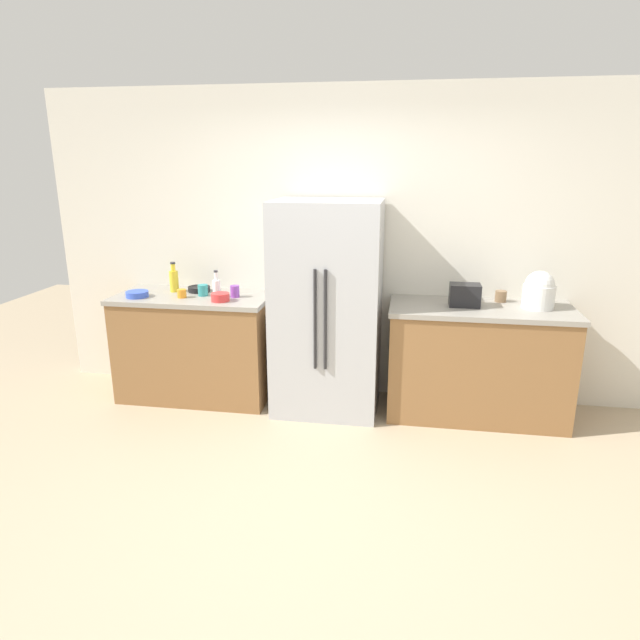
{
  "coord_description": "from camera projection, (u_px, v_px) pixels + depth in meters",
  "views": [
    {
      "loc": [
        0.49,
        -2.94,
        2.06
      ],
      "look_at": [
        -0.07,
        0.44,
        1.07
      ],
      "focal_mm": 30.93,
      "sensor_mm": 36.0,
      "label": 1
    }
  ],
  "objects": [
    {
      "name": "ground_plane",
      "position": [
        319.0,
        504.0,
        3.43
      ],
      "size": [
        10.97,
        10.97,
        0.0
      ],
      "primitive_type": "plane",
      "color": "tan"
    },
    {
      "name": "kitchen_back_panel",
      "position": [
        354.0,
        247.0,
        4.81
      ],
      "size": [
        5.48,
        0.1,
        2.67
      ],
      "primitive_type": "cube",
      "color": "silver",
      "rests_on": "ground_plane"
    },
    {
      "name": "counter_left",
      "position": [
        196.0,
        346.0,
        4.91
      ],
      "size": [
        1.35,
        0.66,
        0.94
      ],
      "color": "olive",
      "rests_on": "ground_plane"
    },
    {
      "name": "counter_right",
      "position": [
        477.0,
        361.0,
        4.53
      ],
      "size": [
        1.46,
        0.66,
        0.94
      ],
      "color": "olive",
      "rests_on": "ground_plane"
    },
    {
      "name": "refrigerator",
      "position": [
        327.0,
        308.0,
        4.57
      ],
      "size": [
        0.87,
        0.72,
        1.76
      ],
      "color": "#B2B5BA",
      "rests_on": "ground_plane"
    },
    {
      "name": "toaster",
      "position": [
        465.0,
        295.0,
        4.4
      ],
      "size": [
        0.24,
        0.17,
        0.18
      ],
      "primitive_type": "cube",
      "color": "black",
      "rests_on": "counter_right"
    },
    {
      "name": "rice_cooker",
      "position": [
        539.0,
        291.0,
        4.33
      ],
      "size": [
        0.25,
        0.25,
        0.3
      ],
      "color": "white",
      "rests_on": "counter_right"
    },
    {
      "name": "bottle_a",
      "position": [
        217.0,
        287.0,
        4.68
      ],
      "size": [
        0.07,
        0.07,
        0.23
      ],
      "color": "white",
      "rests_on": "counter_left"
    },
    {
      "name": "bottle_b",
      "position": [
        174.0,
        280.0,
        4.88
      ],
      "size": [
        0.08,
        0.08,
        0.27
      ],
      "color": "yellow",
      "rests_on": "counter_left"
    },
    {
      "name": "cup_a",
      "position": [
        182.0,
        293.0,
        4.68
      ],
      "size": [
        0.08,
        0.08,
        0.07
      ],
      "primitive_type": "cylinder",
      "color": "orange",
      "rests_on": "counter_left"
    },
    {
      "name": "cup_b",
      "position": [
        235.0,
        291.0,
        4.69
      ],
      "size": [
        0.08,
        0.08,
        0.1
      ],
      "primitive_type": "cylinder",
      "color": "purple",
      "rests_on": "counter_left"
    },
    {
      "name": "cup_c",
      "position": [
        203.0,
        290.0,
        4.74
      ],
      "size": [
        0.08,
        0.08,
        0.1
      ],
      "primitive_type": "cylinder",
      "color": "teal",
      "rests_on": "counter_left"
    },
    {
      "name": "cup_d",
      "position": [
        501.0,
        296.0,
        4.54
      ],
      "size": [
        0.09,
        0.09,
        0.09
      ],
      "primitive_type": "cylinder",
      "color": "brown",
      "rests_on": "counter_right"
    },
    {
      "name": "bowl_a",
      "position": [
        137.0,
        294.0,
        4.71
      ],
      "size": [
        0.19,
        0.19,
        0.05
      ],
      "primitive_type": "cylinder",
      "color": "blue",
      "rests_on": "counter_left"
    },
    {
      "name": "bowl_b",
      "position": [
        199.0,
        289.0,
        4.9
      ],
      "size": [
        0.19,
        0.19,
        0.05
      ],
      "primitive_type": "cylinder",
      "color": "black",
      "rests_on": "counter_left"
    },
    {
      "name": "bowl_c",
      "position": [
        220.0,
        297.0,
        4.57
      ],
      "size": [
        0.15,
        0.15,
        0.07
      ],
      "primitive_type": "cylinder",
      "color": "red",
      "rests_on": "counter_left"
    }
  ]
}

